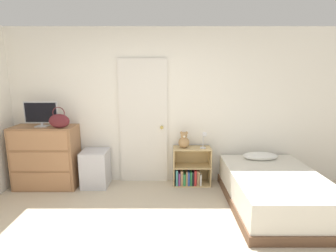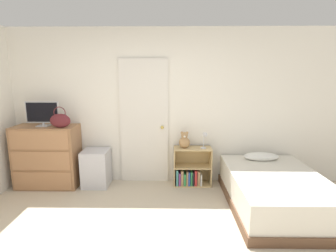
{
  "view_description": "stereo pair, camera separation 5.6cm",
  "coord_description": "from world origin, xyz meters",
  "px_view_note": "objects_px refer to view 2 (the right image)",
  "views": [
    {
      "loc": [
        0.43,
        -2.18,
        1.82
      ],
      "look_at": [
        0.42,
        1.87,
        1.01
      ],
      "focal_mm": 28.0,
      "sensor_mm": 36.0,
      "label": 1
    },
    {
      "loc": [
        0.48,
        -2.18,
        1.82
      ],
      "look_at": [
        0.42,
        1.87,
        1.01
      ],
      "focal_mm": 28.0,
      "sensor_mm": 36.0,
      "label": 2
    }
  ],
  "objects_px": {
    "desk_lamp": "(205,137)",
    "tv": "(42,113)",
    "teddy_bear": "(184,141)",
    "handbag": "(60,120)",
    "bookshelf": "(190,171)",
    "bed": "(275,190)",
    "dresser": "(48,156)",
    "storage_bin": "(96,168)"
  },
  "relations": [
    {
      "from": "storage_bin",
      "to": "teddy_bear",
      "type": "relative_size",
      "value": 2.2
    },
    {
      "from": "storage_bin",
      "to": "bookshelf",
      "type": "height_order",
      "value": "bookshelf"
    },
    {
      "from": "tv",
      "to": "desk_lamp",
      "type": "relative_size",
      "value": 1.93
    },
    {
      "from": "handbag",
      "to": "storage_bin",
      "type": "relative_size",
      "value": 0.54
    },
    {
      "from": "teddy_bear",
      "to": "bed",
      "type": "bearing_deg",
      "value": -31.2
    },
    {
      "from": "dresser",
      "to": "tv",
      "type": "xyz_separation_m",
      "value": [
        -0.01,
        -0.01,
        0.71
      ]
    },
    {
      "from": "handbag",
      "to": "storage_bin",
      "type": "bearing_deg",
      "value": 19.21
    },
    {
      "from": "desk_lamp",
      "to": "tv",
      "type": "bearing_deg",
      "value": -178.66
    },
    {
      "from": "bookshelf",
      "to": "teddy_bear",
      "type": "relative_size",
      "value": 2.32
    },
    {
      "from": "handbag",
      "to": "teddy_bear",
      "type": "height_order",
      "value": "handbag"
    },
    {
      "from": "teddy_bear",
      "to": "desk_lamp",
      "type": "relative_size",
      "value": 1.0
    },
    {
      "from": "storage_bin",
      "to": "handbag",
      "type": "bearing_deg",
      "value": -160.79
    },
    {
      "from": "desk_lamp",
      "to": "bed",
      "type": "relative_size",
      "value": 0.15
    },
    {
      "from": "handbag",
      "to": "dresser",
      "type": "bearing_deg",
      "value": 156.31
    },
    {
      "from": "handbag",
      "to": "bed",
      "type": "xyz_separation_m",
      "value": [
        3.13,
        -0.52,
        -0.88
      ]
    },
    {
      "from": "bookshelf",
      "to": "bed",
      "type": "xyz_separation_m",
      "value": [
        1.12,
        -0.74,
        0.01
      ]
    },
    {
      "from": "teddy_bear",
      "to": "tv",
      "type": "bearing_deg",
      "value": -177.47
    },
    {
      "from": "dresser",
      "to": "teddy_bear",
      "type": "relative_size",
      "value": 3.69
    },
    {
      "from": "tv",
      "to": "desk_lamp",
      "type": "height_order",
      "value": "tv"
    },
    {
      "from": "tv",
      "to": "teddy_bear",
      "type": "bearing_deg",
      "value": 2.53
    },
    {
      "from": "handbag",
      "to": "bookshelf",
      "type": "distance_m",
      "value": 2.21
    },
    {
      "from": "tv",
      "to": "bookshelf",
      "type": "xyz_separation_m",
      "value": [
        2.34,
        0.1,
        -0.98
      ]
    },
    {
      "from": "dresser",
      "to": "bed",
      "type": "bearing_deg",
      "value": -10.72
    },
    {
      "from": "bookshelf",
      "to": "handbag",
      "type": "bearing_deg",
      "value": -173.72
    },
    {
      "from": "storage_bin",
      "to": "desk_lamp",
      "type": "bearing_deg",
      "value": 0.77
    },
    {
      "from": "tv",
      "to": "storage_bin",
      "type": "bearing_deg",
      "value": 2.6
    },
    {
      "from": "tv",
      "to": "bed",
      "type": "xyz_separation_m",
      "value": [
        3.46,
        -0.64,
        -0.97
      ]
    },
    {
      "from": "tv",
      "to": "handbag",
      "type": "height_order",
      "value": "tv"
    },
    {
      "from": "dresser",
      "to": "bookshelf",
      "type": "height_order",
      "value": "dresser"
    },
    {
      "from": "handbag",
      "to": "bookshelf",
      "type": "height_order",
      "value": "handbag"
    },
    {
      "from": "storage_bin",
      "to": "desk_lamp",
      "type": "height_order",
      "value": "desk_lamp"
    },
    {
      "from": "bed",
      "to": "desk_lamp",
      "type": "bearing_deg",
      "value": 142.08
    },
    {
      "from": "storage_bin",
      "to": "bookshelf",
      "type": "relative_size",
      "value": 0.95
    },
    {
      "from": "storage_bin",
      "to": "bed",
      "type": "bearing_deg",
      "value": -14.24
    },
    {
      "from": "dresser",
      "to": "bed",
      "type": "xyz_separation_m",
      "value": [
        3.45,
        -0.65,
        -0.26
      ]
    },
    {
      "from": "desk_lamp",
      "to": "storage_bin",
      "type": "bearing_deg",
      "value": -179.23
    },
    {
      "from": "dresser",
      "to": "bed",
      "type": "distance_m",
      "value": 3.52
    },
    {
      "from": "storage_bin",
      "to": "bed",
      "type": "distance_m",
      "value": 2.75
    },
    {
      "from": "bookshelf",
      "to": "dresser",
      "type": "bearing_deg",
      "value": -177.93
    },
    {
      "from": "dresser",
      "to": "handbag",
      "type": "bearing_deg",
      "value": -23.69
    },
    {
      "from": "storage_bin",
      "to": "desk_lamp",
      "type": "xyz_separation_m",
      "value": [
        1.77,
        0.02,
        0.52
      ]
    },
    {
      "from": "bookshelf",
      "to": "desk_lamp",
      "type": "height_order",
      "value": "desk_lamp"
    }
  ]
}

